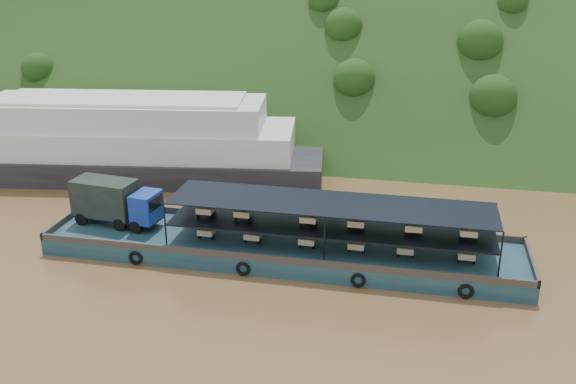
# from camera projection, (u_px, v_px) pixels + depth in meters

# --- Properties ---
(ground) EXTENTS (160.00, 160.00, 0.00)m
(ground) POSITION_uv_depth(u_px,v_px,m) (305.00, 247.00, 48.98)
(ground) COLOR brown
(ground) RESTS_ON ground
(hillside) EXTENTS (140.00, 39.60, 39.60)m
(hillside) POSITION_uv_depth(u_px,v_px,m) (357.00, 126.00, 81.86)
(hillside) COLOR #1A3312
(hillside) RESTS_ON ground
(cargo_barge) EXTENTS (35.00, 7.18, 4.71)m
(cargo_barge) POSITION_uv_depth(u_px,v_px,m) (266.00, 240.00, 47.37)
(cargo_barge) COLOR #122E42
(cargo_barge) RESTS_ON ground
(passenger_ferry) EXTENTS (39.82, 15.20, 7.86)m
(passenger_ferry) POSITION_uv_depth(u_px,v_px,m) (127.00, 141.00, 63.46)
(passenger_ferry) COLOR black
(passenger_ferry) RESTS_ON ground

